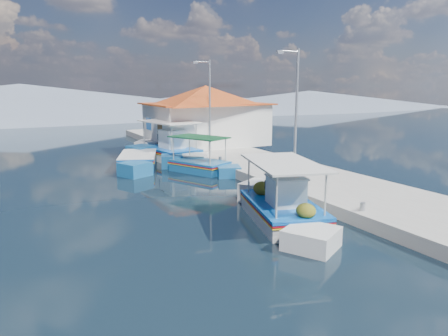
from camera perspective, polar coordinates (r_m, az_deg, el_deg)
name	(u,v)px	position (r m, az deg, el deg)	size (l,w,h in m)	color
ground	(228,217)	(15.59, 0.60, -6.79)	(160.00, 160.00, 0.00)	black
quay	(269,168)	(23.48, 6.28, -0.02)	(5.00, 44.00, 0.50)	#ADAAA1
bollards	(244,167)	(21.67, 2.81, 0.16)	(0.20, 17.20, 0.30)	#A5A8AD
main_caique	(281,208)	(15.15, 7.95, -5.58)	(3.51, 7.11, 2.44)	silver
caique_green_canopy	(199,166)	(23.63, -3.46, 0.32)	(3.39, 5.49, 2.26)	#185990
caique_blue_hull	(137,162)	(25.45, -12.00, 0.89)	(3.63, 6.57, 1.25)	#185990
caique_far	(170,152)	(27.74, -7.61, 2.29)	(3.28, 8.02, 2.85)	silver
harbor_building	(206,114)	(31.07, -2.57, 7.52)	(10.49, 10.49, 4.40)	white
lamp_post_near	(295,109)	(18.99, 9.83, 8.17)	(1.21, 0.14, 6.00)	#A5A8AD
lamp_post_far	(209,102)	(26.68, -2.18, 9.20)	(1.21, 0.14, 6.00)	#A5A8AD
mountain_ridge	(100,104)	(70.40, -16.92, 8.60)	(171.40, 96.00, 5.50)	slate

